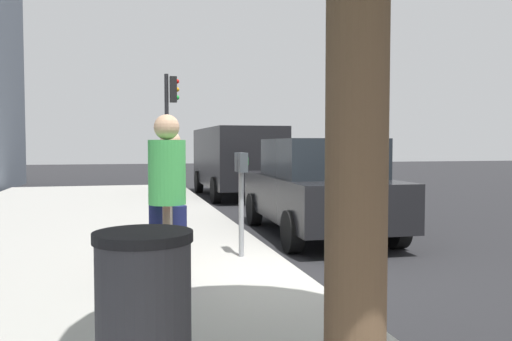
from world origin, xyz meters
The scene contains 9 objects.
ground_plane centered at (0.00, 0.00, 0.00)m, with size 80.00×80.00×0.00m, color #232326.
sidewalk_slab centered at (0.00, 3.00, 0.07)m, with size 28.00×6.00×0.15m, color #A8A59E.
parking_meter centered at (0.79, 0.53, 1.17)m, with size 0.36×0.12×1.41m.
pedestrian_at_meter centered at (0.55, 1.50, 1.14)m, with size 0.50×0.37×1.69m.
pedestrian_bystander centered at (-0.41, 1.61, 1.25)m, with size 0.48×0.40×1.84m.
parked_sedan_near centered at (2.89, -1.35, 0.89)m, with size 4.46×2.08×1.77m.
parked_van_far centered at (10.26, -1.35, 1.26)m, with size 5.22×2.16×2.18m.
traffic_signal centered at (9.68, 0.76, 2.58)m, with size 0.24×0.44×3.60m.
trash_bin centered at (-2.98, 1.95, 0.66)m, with size 0.59×0.59×1.01m.
Camera 1 is at (-6.11, 2.04, 1.67)m, focal length 36.86 mm.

